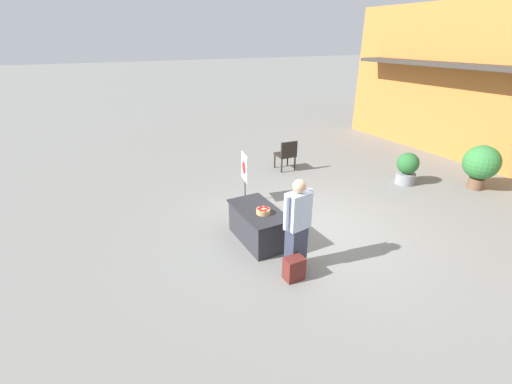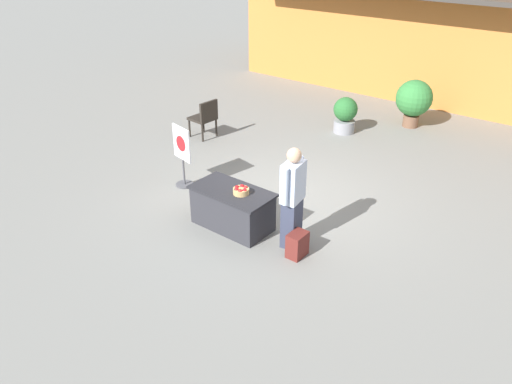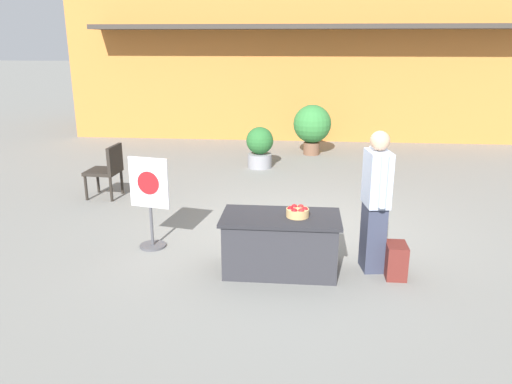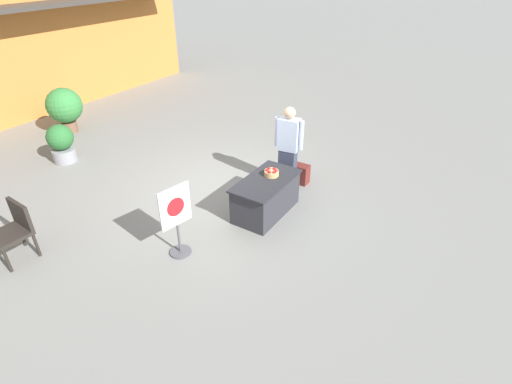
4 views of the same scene
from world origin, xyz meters
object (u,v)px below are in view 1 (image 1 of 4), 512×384
at_px(display_table, 258,225).
at_px(backpack, 294,268).
at_px(person_visitor, 297,225).
at_px(patio_chair, 287,153).
at_px(potted_plant_far_right, 407,168).
at_px(apple_basket, 263,211).
at_px(poster_board, 245,176).
at_px(potted_plant_near_right, 481,164).

height_order(display_table, backpack, display_table).
relative_size(person_visitor, patio_chair, 1.82).
height_order(display_table, potted_plant_far_right, potted_plant_far_right).
bearing_deg(potted_plant_far_right, backpack, -68.15).
xyz_separation_m(apple_basket, potted_plant_far_right, (-0.90, 5.18, -0.30)).
distance_m(apple_basket, patio_chair, 4.38).
height_order(backpack, potted_plant_far_right, potted_plant_far_right).
height_order(apple_basket, poster_board, poster_board).
distance_m(potted_plant_far_right, potted_plant_near_right, 1.87).
relative_size(display_table, poster_board, 1.14).
distance_m(display_table, potted_plant_far_right, 5.23).
bearing_deg(apple_basket, patio_chair, 141.48).
relative_size(apple_basket, poster_board, 0.22).
bearing_deg(person_visitor, potted_plant_far_right, -77.93).
distance_m(display_table, backpack, 1.40).
xyz_separation_m(potted_plant_far_right, potted_plant_near_right, (1.17, 1.44, 0.26)).
distance_m(apple_basket, backpack, 1.32).
xyz_separation_m(poster_board, patio_chair, (-1.44, 2.15, -0.14)).
xyz_separation_m(display_table, potted_plant_far_right, (-0.70, 5.18, 0.12)).
bearing_deg(display_table, patio_chair, 139.79).
relative_size(apple_basket, backpack, 0.65).
height_order(display_table, potted_plant_near_right, potted_plant_near_right).
bearing_deg(potted_plant_far_right, potted_plant_near_right, 50.85).
relative_size(patio_chair, potted_plant_near_right, 0.78).
relative_size(person_visitor, backpack, 4.15).
bearing_deg(potted_plant_near_right, potted_plant_far_right, -129.15).
height_order(display_table, poster_board, poster_board).
bearing_deg(apple_basket, display_table, -179.74).
height_order(patio_chair, potted_plant_far_right, patio_chair).
relative_size(potted_plant_far_right, potted_plant_near_right, 0.74).
bearing_deg(patio_chair, potted_plant_near_right, -130.30).
distance_m(person_visitor, patio_chair, 5.07).
bearing_deg(potted_plant_near_right, display_table, -94.04).
bearing_deg(potted_plant_near_right, patio_chair, -133.53).
height_order(backpack, poster_board, poster_board).
height_order(apple_basket, potted_plant_far_right, potted_plant_far_right).
relative_size(poster_board, potted_plant_near_right, 1.03).
distance_m(display_table, potted_plant_near_right, 6.64).
bearing_deg(backpack, potted_plant_near_right, 97.88).
distance_m(poster_board, patio_chair, 2.59).
height_order(person_visitor, patio_chair, person_visitor).
height_order(poster_board, potted_plant_near_right, poster_board).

